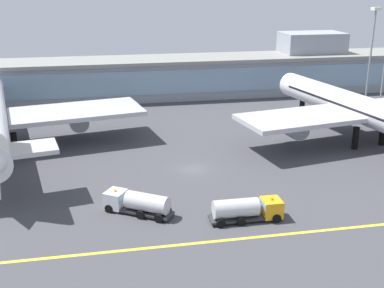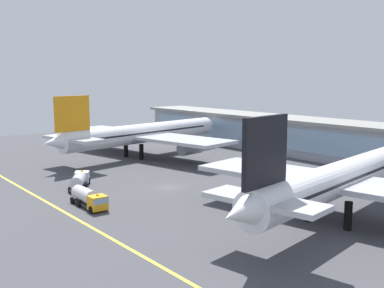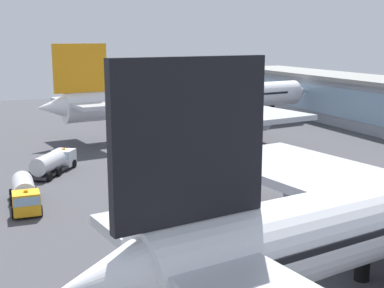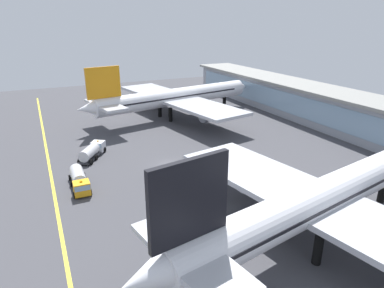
# 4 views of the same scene
# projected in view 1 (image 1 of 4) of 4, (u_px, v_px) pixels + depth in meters

# --- Properties ---
(ground_plane) EXTENTS (195.96, 195.96, 0.00)m
(ground_plane) POSITION_uv_depth(u_px,v_px,m) (193.00, 169.00, 75.58)
(ground_plane) COLOR #424247
(taxiway_centreline_stripe) EXTENTS (156.76, 0.50, 0.01)m
(taxiway_centreline_stripe) POSITION_uv_depth(u_px,v_px,m) (230.00, 240.00, 55.14)
(taxiway_centreline_stripe) COLOR yellow
(taxiway_centreline_stripe) RESTS_ON ground
(terminal_building) EXTENTS (142.97, 14.00, 15.00)m
(terminal_building) POSITION_uv_depth(u_px,v_px,m) (164.00, 76.00, 120.38)
(terminal_building) COLOR #9399A3
(terminal_building) RESTS_ON ground
(airliner_near_right) EXTENTS (46.44, 53.82, 16.55)m
(airliner_near_right) POSITION_uv_depth(u_px,v_px,m) (360.00, 110.00, 86.59)
(airliner_near_right) COLOR black
(airliner_near_right) RESTS_ON ground
(fuel_tanker_truck) EXTENTS (8.89, 7.01, 2.90)m
(fuel_tanker_truck) POSITION_uv_depth(u_px,v_px,m) (136.00, 202.00, 61.04)
(fuel_tanker_truck) COLOR black
(fuel_tanker_truck) RESTS_ON ground
(baggage_tug_near) EXTENTS (9.06, 2.94, 2.90)m
(baggage_tug_near) POSITION_uv_depth(u_px,v_px,m) (249.00, 209.00, 59.25)
(baggage_tug_near) COLOR black
(baggage_tug_near) RESTS_ON ground
(apron_light_mast_west) EXTENTS (1.80, 1.80, 22.16)m
(apron_light_mast_west) POSITION_uv_depth(u_px,v_px,m) (372.00, 40.00, 112.60)
(apron_light_mast_west) COLOR gray
(apron_light_mast_west) RESTS_ON ground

